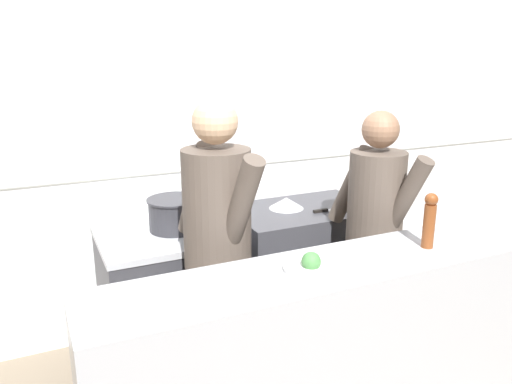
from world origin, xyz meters
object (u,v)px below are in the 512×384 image
mixing_bowl_steel (286,203)px  chef_head_cook (218,246)px  chef_sous (374,231)px  plated_dish_main (311,266)px  pepper_mill (430,219)px  stock_pot (175,213)px  oven_range (169,295)px  chefs_knife (333,209)px

mixing_bowl_steel → chef_head_cook: bearing=-139.2°
chef_head_cook → chef_sous: (1.00, -0.02, -0.06)m
mixing_bowl_steel → plated_dish_main: plated_dish_main is taller
pepper_mill → mixing_bowl_steel: bearing=96.1°
pepper_mill → chef_head_cook: chef_head_cook is taller
pepper_mill → chef_head_cook: size_ratio=0.16×
chef_sous → stock_pot: bearing=133.6°
oven_range → pepper_mill: (1.01, -1.17, 0.73)m
pepper_mill → chef_sous: (0.11, 0.55, -0.26)m
mixing_bowl_steel → plated_dish_main: (-0.53, -1.21, 0.11)m
stock_pot → chefs_knife: bearing=-8.2°
mixing_bowl_steel → chefs_knife: size_ratio=0.63×
mixing_bowl_steel → pepper_mill: bearing=-83.9°
oven_range → chef_head_cook: chef_head_cook is taller
plated_dish_main → chef_head_cook: size_ratio=0.14×
stock_pot → plated_dish_main: 1.23m
chef_sous → chef_head_cook: bearing=164.1°
chef_head_cook → stock_pot: bearing=83.3°
chefs_knife → mixing_bowl_steel: bearing=146.7°
stock_pot → chef_sous: size_ratio=0.21×
chefs_knife → chef_sous: (-0.03, -0.50, 0.01)m
oven_range → stock_pot: 0.54m
plated_dish_main → pepper_mill: pepper_mill is taller
chefs_knife → plated_dish_main: (-0.80, -1.03, 0.15)m
chef_head_cook → chef_sous: bearing=-12.8°
chefs_knife → pepper_mill: pepper_mill is taller
chefs_knife → plated_dish_main: plated_dish_main is taller
mixing_bowl_steel → pepper_mill: (0.13, -1.22, 0.24)m
mixing_bowl_steel → chef_sous: (0.24, -0.67, -0.02)m
mixing_bowl_steel → chef_sous: 0.72m
chef_head_cook → plated_dish_main: bearing=-79.3°
chefs_knife → chef_sous: 0.50m
stock_pot → pepper_mill: (0.94, -1.20, 0.20)m
chefs_knife → plated_dish_main: bearing=-127.8°
oven_range → plated_dish_main: plated_dish_main is taller
chef_head_cook → chefs_knife: bearing=13.1°
oven_range → chef_sous: 1.37m
stock_pot → chefs_knife: stock_pot is taller
stock_pot → mixing_bowl_steel: size_ratio=1.40×
mixing_bowl_steel → plated_dish_main: 1.33m
stock_pot → mixing_bowl_steel: 0.81m
oven_range → stock_pot: size_ratio=2.53×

